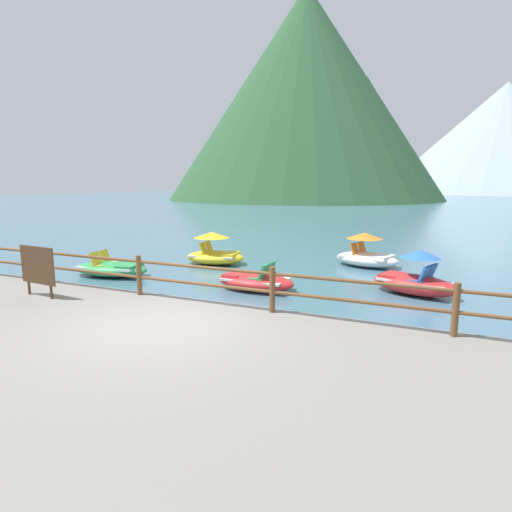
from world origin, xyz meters
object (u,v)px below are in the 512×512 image
(pedal_boat_2, at_px, (415,280))
(pedal_boat_4, at_px, (255,281))
(sign_board, at_px, (38,266))
(pedal_boat_0, at_px, (367,255))
(pedal_boat_5, at_px, (215,253))
(pedal_boat_3, at_px, (111,269))

(pedal_boat_2, distance_m, pedal_boat_4, 4.41)
(sign_board, bearing_deg, pedal_boat_0, 56.23)
(sign_board, distance_m, pedal_boat_5, 7.13)
(pedal_boat_3, bearing_deg, sign_board, -70.02)
(pedal_boat_2, relative_size, pedal_boat_5, 1.06)
(pedal_boat_5, bearing_deg, pedal_boat_4, -44.54)
(pedal_boat_0, bearing_deg, pedal_boat_3, -145.08)
(pedal_boat_4, bearing_deg, pedal_boat_3, -176.78)
(sign_board, distance_m, pedal_boat_0, 10.80)
(pedal_boat_2, bearing_deg, pedal_boat_0, 118.27)
(pedal_boat_0, distance_m, pedal_boat_4, 5.38)
(pedal_boat_3, relative_size, pedal_boat_4, 1.17)
(pedal_boat_2, height_order, pedal_boat_4, pedal_boat_2)
(pedal_boat_2, distance_m, pedal_boat_3, 9.42)
(pedal_boat_0, bearing_deg, sign_board, -123.77)
(sign_board, relative_size, pedal_boat_3, 0.43)
(pedal_boat_4, xyz_separation_m, pedal_boat_5, (-3.01, 2.97, 0.16))
(sign_board, xyz_separation_m, pedal_boat_5, (0.67, 7.06, -0.71))
(pedal_boat_0, xyz_separation_m, pedal_boat_3, (-7.37, -5.15, -0.17))
(pedal_boat_3, relative_size, pedal_boat_5, 1.13)
(sign_board, height_order, pedal_boat_2, sign_board)
(pedal_boat_0, distance_m, pedal_boat_5, 5.65)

